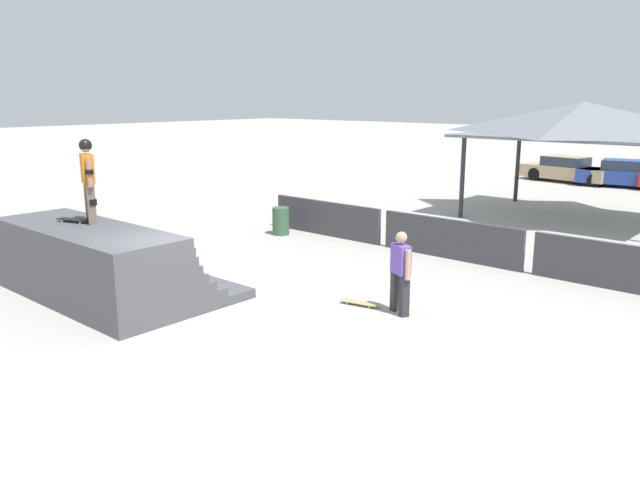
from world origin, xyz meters
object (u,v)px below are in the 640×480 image
Objects in this scene: skater_on_deck at (88,175)px; skateboard_on_ground at (361,303)px; parked_car_tan at (567,170)px; skateboard_on_deck at (75,220)px; parked_car_blue at (627,174)px; bystander_walking at (400,269)px; trash_bin at (281,221)px.

skater_on_deck reaches higher than skateboard_on_ground.
skateboard_on_ground is at bearing -70.63° from parked_car_tan.
skateboard_on_deck is 0.17× the size of parked_car_blue.
bystander_walking is at bearing 52.10° from skater_on_deck.
skateboard_on_deck reaches higher than parked_car_tan.
parked_car_blue is at bearing 74.83° from trash_bin.
parked_car_tan is at bearing 109.99° from skater_on_deck.
parked_car_tan is at bearing 169.35° from parked_car_blue.
skateboard_on_ground is 0.19× the size of parked_car_tan.
parked_car_tan is 0.98× the size of parked_car_blue.
skater_on_deck is 1.07× the size of bystander_walking.
skater_on_deck is 2.08× the size of trash_bin.
skater_on_deck reaches higher than parked_car_blue.
trash_bin reaches higher than skateboard_on_ground.
skateboard_on_deck reaches higher than skateboard_on_ground.
skateboard_on_deck is 6.96m from bystander_walking.
parked_car_blue is at bearing 10.50° from parked_car_tan.
bystander_walking is (5.66, 3.27, -1.66)m from skater_on_deck.
trash_bin is at bearing 76.51° from skateboard_on_deck.
bystander_walking is at bearing -96.79° from parked_car_blue.
skateboard_on_ground is 7.07m from trash_bin.
skateboard_on_deck is at bearing 56.10° from bystander_walking.
skater_on_deck is 2.18× the size of skateboard_on_deck.
trash_bin is (-0.86, 7.06, -1.20)m from skateboard_on_deck.
skateboard_on_deck is at bearing -158.90° from skateboard_on_ground.
parked_car_blue is at bearing -58.92° from bystander_walking.
bystander_walking reaches higher than skateboard_on_ground.
parked_car_blue is at bearing 103.64° from skater_on_deck.
parked_car_tan is (0.93, 24.95, -1.98)m from skater_on_deck.
parked_car_blue is (-1.93, 21.74, -0.32)m from bystander_walking.
skater_on_deck reaches higher than trash_bin.
skateboard_on_deck is at bearing -83.05° from trash_bin.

